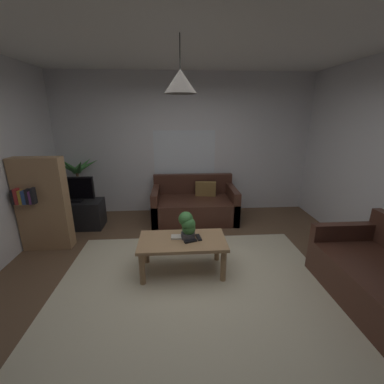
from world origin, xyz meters
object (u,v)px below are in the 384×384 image
object	(u,v)px
potted_plant_on_table	(188,225)
tv	(73,189)
book_on_table_0	(176,237)
bookshelf_corner	(43,204)
couch_under_window	(194,206)
remote_on_table_0	(199,237)
remote_on_table_1	(191,241)
coffee_table	(182,245)
potted_palm_corner	(79,188)
tv_stand	(77,214)
pendant_lamp	(180,81)

from	to	relation	value
potted_plant_on_table	tv	bearing A→B (deg)	143.72
book_on_table_0	bookshelf_corner	size ratio (longest dim) A/B	0.10
couch_under_window	potted_plant_on_table	size ratio (longest dim) A/B	4.54
remote_on_table_0	remote_on_table_1	world-z (taller)	same
coffee_table	tv	bearing A→B (deg)	141.91
potted_palm_corner	book_on_table_0	bearing A→B (deg)	-45.70
remote_on_table_0	book_on_table_0	bearing A→B (deg)	165.66
book_on_table_0	potted_plant_on_table	distance (m)	0.22
potted_palm_corner	couch_under_window	bearing A→B (deg)	-6.90
book_on_table_0	tv	xyz separation A→B (m)	(-1.77, 1.39, 0.26)
book_on_table_0	tv_stand	world-z (taller)	tv_stand
coffee_table	potted_palm_corner	xyz separation A→B (m)	(-1.95, 1.98, 0.21)
coffee_table	tv_stand	xyz separation A→B (m)	(-1.85, 1.47, -0.13)
coffee_table	book_on_table_0	bearing A→B (deg)	144.03
pendant_lamp	book_on_table_0	bearing A→B (deg)	144.03
coffee_table	remote_on_table_0	world-z (taller)	remote_on_table_0
potted_plant_on_table	potted_palm_corner	world-z (taller)	potted_palm_corner
remote_on_table_1	pendant_lamp	bearing A→B (deg)	37.07
coffee_table	tv	distance (m)	2.37
coffee_table	tv	size ratio (longest dim) A/B	1.57
potted_plant_on_table	remote_on_table_1	bearing A→B (deg)	-74.05
book_on_table_0	pendant_lamp	size ratio (longest dim) A/B	0.24
coffee_table	couch_under_window	bearing A→B (deg)	80.59
book_on_table_0	potted_palm_corner	bearing A→B (deg)	134.30
couch_under_window	tv_stand	distance (m)	2.14
potted_plant_on_table	pendant_lamp	xyz separation A→B (m)	(-0.07, -0.04, 1.66)
coffee_table	potted_plant_on_table	distance (m)	0.27
tv	potted_palm_corner	size ratio (longest dim) A/B	0.55
book_on_table_0	potted_palm_corner	xyz separation A→B (m)	(-1.88, 1.93, 0.13)
tv	bookshelf_corner	distance (m)	0.71
potted_palm_corner	pendant_lamp	world-z (taller)	pendant_lamp
couch_under_window	coffee_table	xyz separation A→B (m)	(-0.28, -1.71, 0.11)
coffee_table	potted_plant_on_table	world-z (taller)	potted_plant_on_table
couch_under_window	tv	xyz separation A→B (m)	(-2.13, -0.26, 0.45)
couch_under_window	bookshelf_corner	bearing A→B (deg)	-157.73
tv	pendant_lamp	distance (m)	2.83
book_on_table_0	potted_palm_corner	distance (m)	2.69
tv	bookshelf_corner	xyz separation A→B (m)	(-0.19, -0.69, -0.02)
book_on_table_0	tv_stand	size ratio (longest dim) A/B	0.15
couch_under_window	potted_palm_corner	xyz separation A→B (m)	(-2.24, 0.27, 0.32)
potted_plant_on_table	bookshelf_corner	distance (m)	2.22
potted_plant_on_table	remote_on_table_0	bearing A→B (deg)	-6.43
remote_on_table_0	potted_palm_corner	xyz separation A→B (m)	(-2.16, 1.95, 0.13)
tv_stand	potted_palm_corner	size ratio (longest dim) A/B	0.70
bookshelf_corner	pendant_lamp	size ratio (longest dim) A/B	2.47
book_on_table_0	tv	world-z (taller)	tv
couch_under_window	pendant_lamp	size ratio (longest dim) A/B	2.79
remote_on_table_0	bookshelf_corner	bearing A→B (deg)	153.28
remote_on_table_0	bookshelf_corner	distance (m)	2.37
book_on_table_0	couch_under_window	bearing A→B (deg)	77.82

